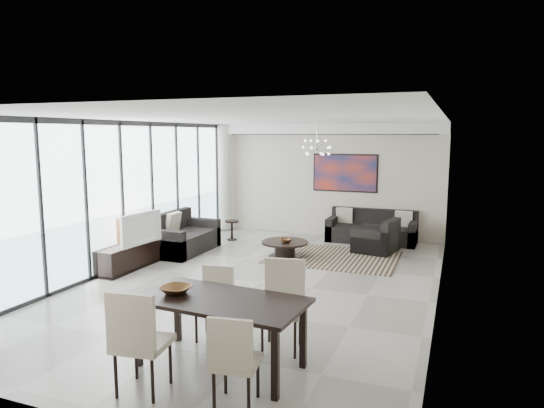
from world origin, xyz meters
The scene contains 20 objects.
room_shell centered at (0.46, 0.00, 1.45)m, with size 6.00×9.00×2.90m.
window_wall centered at (-2.86, 0.00, 1.47)m, with size 0.37×8.95×2.90m.
soffit centered at (0.00, 4.30, 2.77)m, with size 5.98×0.40×0.26m, color white.
painting centered at (0.50, 4.47, 1.65)m, with size 1.68×0.04×0.98m, color red.
chandelier centered at (0.30, 2.50, 2.35)m, with size 0.66×0.66×0.71m.
rug centered at (0.81, 2.20, 0.01)m, with size 2.69×2.07×0.01m, color black.
coffee_table centered at (-0.19, 1.83, 0.20)m, with size 1.01×1.01×0.35m.
bowl_coffee centered at (-0.14, 1.76, 0.39)m, with size 0.23×0.23×0.07m, color brown.
sofa_main centered at (1.29, 4.07, 0.26)m, with size 2.15×0.88×0.78m.
loveseat centered at (-2.55, 1.49, 0.30)m, with size 0.99×1.77×0.88m.
armchair centered at (1.59, 3.04, 0.26)m, with size 1.01×1.05×0.76m.
side_table centered at (-2.02, 3.00, 0.33)m, with size 0.36×0.36×0.49m.
tv_console centered at (-2.76, -0.10, 0.25)m, with size 0.45×1.60×0.50m, color black.
television centered at (-2.60, -0.03, 0.82)m, with size 1.09×0.14×0.63m, color gray.
dining_table centered at (0.78, -3.10, 0.72)m, with size 2.01×1.10×0.81m.
dining_chair_sw centered at (0.30, -3.97, 0.64)m, with size 0.58×0.58×1.11m.
dining_chair_se centered at (1.31, -3.84, 0.55)m, with size 0.49×0.49×0.95m.
dining_chair_nw centered at (0.35, -2.37, 0.53)m, with size 0.47×0.47×0.93m.
dining_chair_ne centered at (1.27, -2.34, 0.64)m, with size 0.58×0.58×1.10m.
bowl_dining centered at (0.23, -3.12, 0.85)m, with size 0.35×0.35×0.09m, color brown.
Camera 1 is at (3.21, -7.77, 2.63)m, focal length 32.00 mm.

